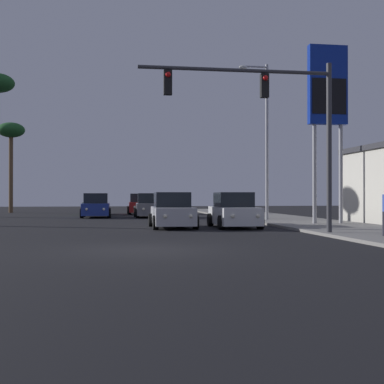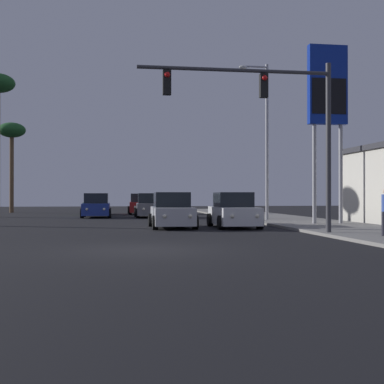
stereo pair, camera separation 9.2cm
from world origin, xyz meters
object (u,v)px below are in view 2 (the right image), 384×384
object	(u,v)px
car_silver	(172,212)
traffic_light_mast	(275,111)
car_blue	(96,206)
car_white	(234,212)
car_green	(96,205)
car_grey	(150,206)
gas_station_sign	(328,95)
palm_tree_far	(12,135)
car_red	(141,205)
street_lamp	(265,133)

from	to	relation	value
car_silver	traffic_light_mast	xyz separation A→B (m)	(3.29, -5.60, 3.97)
car_silver	car_blue	xyz separation A→B (m)	(-3.85, 12.61, 0.00)
car_white	traffic_light_mast	world-z (taller)	traffic_light_mast
car_blue	traffic_light_mast	bearing A→B (deg)	112.20
car_green	car_white	bearing A→B (deg)	111.61
car_silver	car_green	world-z (taller)	same
car_blue	car_grey	size ratio (longest dim) A/B	1.00
car_blue	car_grey	world-z (taller)	same
car_grey	gas_station_sign	bearing A→B (deg)	126.24
car_white	palm_tree_far	world-z (taller)	palm_tree_far
car_silver	car_green	distance (m)	18.38
car_red	car_green	bearing A→B (deg)	16.16
car_red	car_blue	bearing A→B (deg)	63.21
car_white	car_green	world-z (taller)	same
traffic_light_mast	street_lamp	size ratio (longest dim) A/B	0.83
car_green	street_lamp	size ratio (longest dim) A/B	0.48
car_white	gas_station_sign	bearing A→B (deg)	-169.41
car_silver	gas_station_sign	bearing A→B (deg)	-174.91
car_silver	car_red	size ratio (longest dim) A/B	1.00
car_silver	car_blue	bearing A→B (deg)	-71.70
car_white	car_silver	bearing A→B (deg)	-4.76
car_green	street_lamp	xyz separation A→B (m)	(9.99, -13.12, 4.36)
car_blue	street_lamp	xyz separation A→B (m)	(9.80, -7.80, 4.36)
car_grey	traffic_light_mast	size ratio (longest dim) A/B	0.58
car_grey	car_green	xyz separation A→B (m)	(-3.88, 5.59, 0.00)
car_blue	car_red	distance (m)	7.11
car_red	traffic_light_mast	world-z (taller)	traffic_light_mast
car_red	gas_station_sign	bearing A→B (deg)	116.55
traffic_light_mast	car_blue	bearing A→B (deg)	111.40
car_white	gas_station_sign	size ratio (longest dim) A/B	0.48
car_red	palm_tree_far	size ratio (longest dim) A/B	0.54
car_silver	traffic_light_mast	world-z (taller)	traffic_light_mast
car_white	car_red	distance (m)	19.44
street_lamp	car_silver	bearing A→B (deg)	-141.07
car_blue	car_green	distance (m)	5.32
car_green	gas_station_sign	world-z (taller)	gas_station_sign
car_red	palm_tree_far	xyz separation A→B (m)	(-11.10, 5.18, 6.15)
traffic_light_mast	street_lamp	xyz separation A→B (m)	(2.67, 10.41, 0.38)
car_grey	traffic_light_mast	world-z (taller)	traffic_light_mast
car_red	car_grey	bearing A→B (deg)	94.35
car_green	car_red	distance (m)	3.72
car_blue	street_lamp	bearing A→B (deg)	142.30
car_white	gas_station_sign	world-z (taller)	gas_station_sign
car_blue	palm_tree_far	world-z (taller)	palm_tree_far
car_silver	car_green	bearing A→B (deg)	-75.99
palm_tree_far	street_lamp	bearing A→B (deg)	-47.69
car_blue	car_green	xyz separation A→B (m)	(-0.19, 5.32, 0.00)
traffic_light_mast	gas_station_sign	size ratio (longest dim) A/B	0.83
car_red	car_silver	bearing A→B (deg)	93.23
car_green	car_grey	bearing A→B (deg)	125.50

